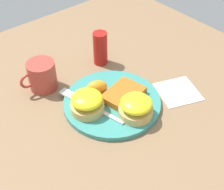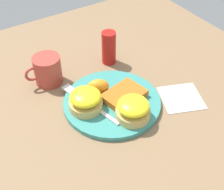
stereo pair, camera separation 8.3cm
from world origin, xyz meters
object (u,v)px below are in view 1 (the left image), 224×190
object	(u,v)px
sandwich_benedict_right	(136,107)
orange_wedge	(97,88)
sandwich_benedict_left	(87,103)
fork	(87,104)
hashbrown_patty	(124,94)
condiment_bottle	(100,48)
cup	(42,76)

from	to	relation	value
sandwich_benedict_right	orange_wedge	distance (m)	0.13
sandwich_benedict_left	fork	size ratio (longest dim) A/B	0.43
hashbrown_patty	fork	distance (m)	0.10
sandwich_benedict_right	fork	bearing A→B (deg)	-56.47
sandwich_benedict_left	condiment_bottle	bearing A→B (deg)	-136.91
condiment_bottle	orange_wedge	bearing A→B (deg)	47.99
fork	cup	distance (m)	0.16
cup	condiment_bottle	size ratio (longest dim) A/B	1.01
condiment_bottle	cup	bearing A→B (deg)	-3.03
hashbrown_patty	orange_wedge	bearing A→B (deg)	-50.42
sandwich_benedict_left	hashbrown_patty	bearing A→B (deg)	167.64
cup	orange_wedge	bearing A→B (deg)	123.92
cup	condiment_bottle	xyz separation A→B (m)	(-0.20, 0.01, 0.01)
sandwich_benedict_left	fork	distance (m)	0.03
hashbrown_patty	condiment_bottle	world-z (taller)	condiment_bottle
fork	condiment_bottle	distance (m)	0.21
sandwich_benedict_right	condiment_bottle	world-z (taller)	condiment_bottle
orange_wedge	sandwich_benedict_right	bearing A→B (deg)	102.08
fork	cup	xyz separation A→B (m)	(0.04, -0.15, 0.03)
sandwich_benedict_right	cup	distance (m)	0.29
sandwich_benedict_right	sandwich_benedict_left	bearing A→B (deg)	-47.49
sandwich_benedict_right	orange_wedge	world-z (taller)	sandwich_benedict_right
sandwich_benedict_right	condiment_bottle	distance (m)	0.26
hashbrown_patty	sandwich_benedict_left	bearing A→B (deg)	-12.36
hashbrown_patty	cup	distance (m)	0.24
fork	sandwich_benedict_left	bearing A→B (deg)	59.86
sandwich_benedict_left	hashbrown_patty	distance (m)	0.11
fork	sandwich_benedict_right	bearing A→B (deg)	123.53
sandwich_benedict_right	hashbrown_patty	distance (m)	0.07
sandwich_benedict_left	fork	bearing A→B (deg)	-120.14
orange_wedge	condiment_bottle	bearing A→B (deg)	-132.01
fork	condiment_bottle	world-z (taller)	condiment_bottle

